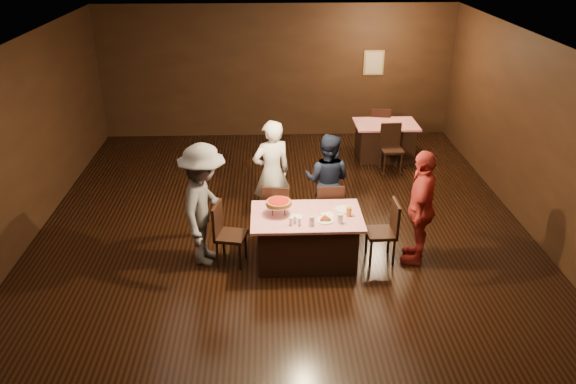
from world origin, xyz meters
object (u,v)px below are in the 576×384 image
object	(u,v)px
chair_back_near	(392,149)
glass_front_right	(340,219)
chair_far_right	(328,209)
pizza_stand	(279,203)
main_table	(306,238)
back_table	(385,141)
diner_white_jacket	(272,173)
diner_red_shirt	(421,207)
chair_end_left	(231,234)
glass_front_left	(312,221)
diner_grey_knit	(204,205)
chair_end_right	(381,232)
plate_empty	(343,209)
diner_navy_hoodie	(327,181)
chair_far_left	(278,210)
glass_amber	(349,212)
chair_back_far	(380,127)

from	to	relation	value
chair_back_near	glass_front_right	xyz separation A→B (m)	(-1.49, -3.56, 0.37)
chair_far_right	pizza_stand	size ratio (longest dim) A/B	2.50
main_table	back_table	world-z (taller)	same
glass_front_right	pizza_stand	bearing A→B (deg)	160.56
diner_white_jacket	diner_red_shirt	world-z (taller)	diner_white_jacket
chair_back_near	pizza_stand	world-z (taller)	pizza_stand
chair_end_left	pizza_stand	distance (m)	0.85
glass_front_left	glass_front_right	distance (m)	0.40
diner_grey_knit	chair_far_right	bearing A→B (deg)	-60.50
chair_end_right	plate_empty	distance (m)	0.65
diner_red_shirt	pizza_stand	bearing A→B (deg)	-71.09
diner_red_shirt	glass_front_left	distance (m)	1.62
back_table	chair_far_right	bearing A→B (deg)	-115.32
chair_end_right	diner_navy_hoodie	xyz separation A→B (m)	(-0.69, 1.13, 0.32)
diner_white_jacket	plate_empty	bearing A→B (deg)	111.33
diner_white_jacket	glass_front_left	distance (m)	1.63
chair_far_left	plate_empty	xyz separation A→B (m)	(0.95, -0.60, 0.30)
diner_white_jacket	glass_front_right	distance (m)	1.76
back_table	diner_red_shirt	xyz separation A→B (m)	(-0.30, -4.03, 0.49)
back_table	pizza_stand	world-z (taller)	pizza_stand
diner_navy_hoodie	plate_empty	size ratio (longest dim) A/B	6.35
glass_amber	chair_end_right	bearing A→B (deg)	5.71
main_table	diner_white_jacket	bearing A→B (deg)	111.47
back_table	chair_end_left	world-z (taller)	chair_end_left
chair_back_near	diner_navy_hoodie	world-z (taller)	diner_navy_hoodie
back_table	diner_navy_hoodie	distance (m)	3.29
pizza_stand	glass_front_left	distance (m)	0.58
chair_end_left	diner_navy_hoodie	bearing A→B (deg)	-41.10
main_table	chair_end_left	xyz separation A→B (m)	(-1.10, 0.00, 0.09)
chair_far_right	diner_grey_knit	distance (m)	2.04
main_table	diner_grey_knit	xyz separation A→B (m)	(-1.47, 0.07, 0.54)
pizza_stand	chair_end_left	bearing A→B (deg)	-175.91
diner_white_jacket	chair_end_left	bearing A→B (deg)	41.45
chair_far_left	chair_back_far	bearing A→B (deg)	-110.12
pizza_stand	chair_back_far	bearing A→B (deg)	62.81
chair_end_left	glass_front_left	distance (m)	1.24
diner_navy_hoodie	plate_empty	xyz separation A→B (m)	(0.14, -0.98, -0.02)
diner_grey_knit	diner_red_shirt	xyz separation A→B (m)	(3.11, -0.09, -0.05)
diner_white_jacket	chair_far_left	bearing A→B (deg)	77.87
diner_navy_hoodie	chair_back_near	bearing A→B (deg)	-104.35
main_table	glass_front_left	size ratio (longest dim) A/B	11.43
pizza_stand	plate_empty	xyz separation A→B (m)	(0.95, 0.10, -0.17)
chair_back_far	diner_grey_knit	distance (m)	5.70
back_table	diner_red_shirt	distance (m)	4.07
main_table	glass_front_left	world-z (taller)	glass_front_left
diner_grey_knit	diner_navy_hoodie	bearing A→B (deg)	-51.06
chair_end_left	diner_red_shirt	xyz separation A→B (m)	(2.75, -0.01, 0.40)
chair_end_left	chair_far_left	bearing A→B (deg)	-30.91
diner_navy_hoodie	glass_front_left	distance (m)	1.48
diner_navy_hoodie	glass_amber	size ratio (longest dim) A/B	11.35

